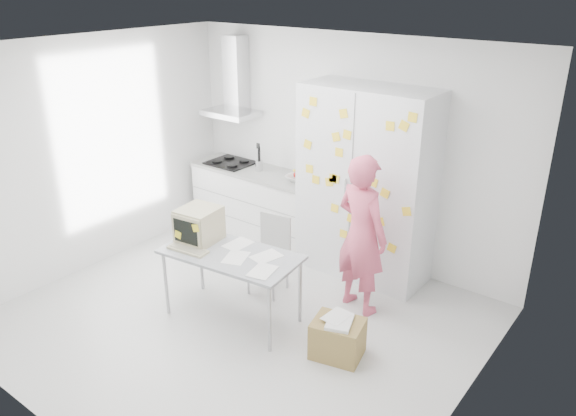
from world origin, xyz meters
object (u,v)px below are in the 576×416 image
Objects in this scene: person at (362,235)px; chair at (271,249)px; desk at (210,237)px; cardboard_box at (338,338)px.

person reaches higher than chair.
cardboard_box is at bearing -2.11° from desk.
desk is at bearing 51.22° from person.
cardboard_box is (0.27, -0.83, -0.66)m from person.
desk is 1.67× the size of chair.
cardboard_box is (1.48, 0.12, -0.64)m from desk.
chair is (-0.97, -0.26, -0.36)m from person.
desk is 2.76× the size of cardboard_box.
person is 1.54m from desk.
person is 1.07m from chair.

